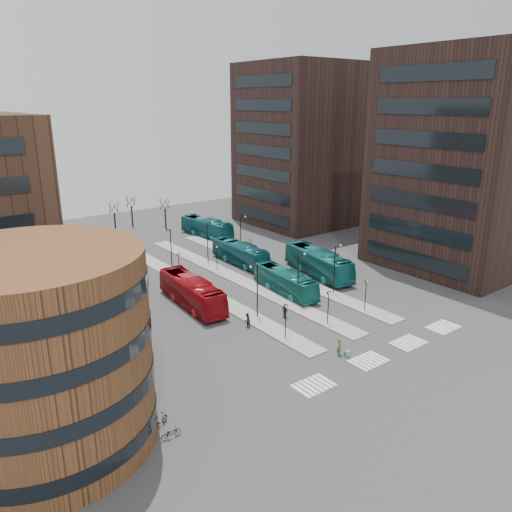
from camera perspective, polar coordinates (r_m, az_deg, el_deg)
ground at (r=47.30m, az=17.31°, el=-12.86°), size 160.00×160.00×0.00m
island_left at (r=65.10m, az=-6.70°, el=-3.58°), size 2.50×45.00×0.15m
island_mid at (r=68.11m, az=-2.36°, el=-2.52°), size 2.50×45.00×0.15m
island_right at (r=71.50m, az=1.59°, el=-1.54°), size 2.50×45.00×0.15m
suitcase at (r=48.80m, az=10.37°, el=-10.93°), size 0.53×0.45×0.59m
red_bus at (r=59.15m, az=-7.36°, el=-4.07°), size 3.76×12.65×3.48m
teal_bus_a at (r=62.69m, az=3.36°, el=-2.92°), size 3.37×11.01×3.02m
teal_bus_b at (r=73.80m, az=-1.82°, el=0.32°), size 2.91×11.62×3.22m
teal_bus_c at (r=69.50m, az=7.12°, el=-0.72°), size 5.25×13.37×3.63m
teal_bus_d at (r=89.26m, az=-5.66°, el=3.27°), size 4.07×12.14×3.32m
traveller at (r=48.68m, az=9.52°, el=-10.23°), size 0.73×0.64×1.68m
commuter_a at (r=53.58m, az=-1.02°, el=-7.34°), size 0.93×0.81×1.62m
commuter_b at (r=55.85m, az=3.32°, el=-6.27°), size 0.52×1.03×1.69m
commuter_c at (r=59.79m, az=4.51°, el=-4.67°), size 1.04×1.24×1.67m
bicycle_near at (r=38.35m, az=-9.71°, el=-19.31°), size 1.60×0.56×0.84m
bicycle_mid at (r=39.57m, az=-10.93°, el=-17.97°), size 1.71×1.06×0.99m
bicycle_far at (r=41.64m, az=-12.67°, el=-16.14°), size 1.96×1.23×0.97m
crosswalk_stripes at (r=50.58m, az=14.80°, el=-10.55°), size 22.35×2.40×0.01m
round_building at (r=37.06m, az=-23.66°, el=-10.11°), size 15.16×15.16×14.00m
tower_near at (r=77.31m, az=22.83°, el=9.92°), size 20.12×20.00×30.00m
tower_far at (r=98.83m, az=5.37°, el=12.48°), size 20.12×20.00×30.00m
sign_poles at (r=61.80m, az=1.03°, el=-2.32°), size 12.45×22.12×3.65m
lamp_posts at (r=65.80m, az=-0.94°, el=-0.01°), size 14.04×20.24×6.12m
bare_trees at (r=95.32m, az=-13.38°, el=4.45°), size 10.97×8.14×5.90m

